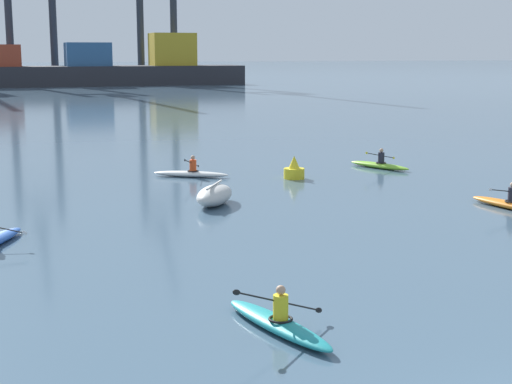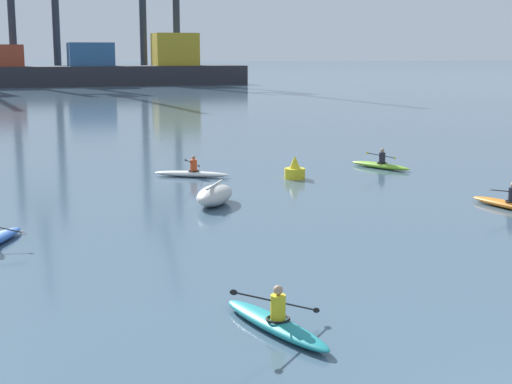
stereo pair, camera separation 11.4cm
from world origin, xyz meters
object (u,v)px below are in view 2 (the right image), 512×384
Objects in this scene: kayak_lime at (380,165)px; kayak_white at (192,173)px; container_barge at (95,69)px; channel_buoy at (295,170)px; kayak_orange at (510,204)px; capsized_dinghy at (215,195)px; kayak_teal at (275,322)px.

kayak_lime is 9.05m from kayak_white.
container_barge is at bearing 91.64° from kayak_lime.
kayak_orange is (4.87, -8.38, -0.19)m from channel_buoy.
channel_buoy is (4.80, 4.50, 0.01)m from capsized_dinghy.
kayak_teal is (-2.79, -18.90, 0.00)m from kayak_white.
channel_buoy is 5.13m from kayak_lime.
kayak_white is at bearing 156.25° from channel_buoy.
kayak_lime is at bearing 31.79° from capsized_dinghy.
kayak_orange is at bearing -90.18° from kayak_lime.
capsized_dinghy is 0.86× the size of kayak_white.
kayak_orange is at bearing -59.85° from channel_buoy.
kayak_lime is 9.90m from kayak_orange.
kayak_orange is (2.66, -104.07, -2.42)m from container_barge.
container_barge reaches higher than channel_buoy.
channel_buoy is 0.29× the size of kayak_orange.
container_barge reaches higher than kayak_teal.
kayak_teal is (-11.83, -18.59, 0.00)m from kayak_lime.
kayak_lime is at bearing -88.36° from container_barge.
kayak_lime is (2.69, -94.17, -2.42)m from container_barge.
kayak_lime and kayak_orange have the same top height.
container_barge is 104.13m from kayak_orange.
container_barge is 14.54× the size of kayak_teal.
kayak_white is 0.94× the size of kayak_teal.
kayak_white is at bearing -93.87° from container_barge.
kayak_white is (-6.35, -93.86, -2.42)m from container_barge.
kayak_orange is (9.01, -10.20, -0.00)m from kayak_white.
container_barge reaches higher than kayak_white.
kayak_white reaches higher than capsized_dinghy.
kayak_white is 19.10m from kayak_teal.
container_barge is 95.74m from channel_buoy.
container_barge is 100.45m from capsized_dinghy.
kayak_orange is 1.00× the size of kayak_teal.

